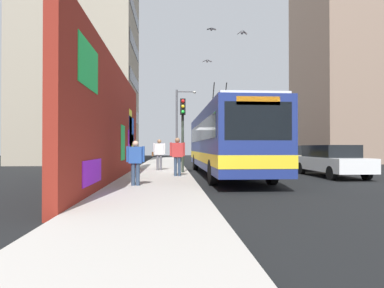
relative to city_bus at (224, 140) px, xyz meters
The scene contains 16 objects.
ground_plane 2.85m from the city_bus, 55.96° to the left, with size 80.00×80.00×0.00m, color black.
sidewalk_slab 4.02m from the city_bus, 70.32° to the left, with size 48.00×3.20×0.15m, color #ADA8A0.
graffiti_wall 5.85m from the city_bus, 117.71° to the left, with size 14.12×0.32×4.95m.
building_far_left 19.41m from the city_bus, 39.67° to the left, with size 8.29×9.79×21.61m.
building_far_right 22.35m from the city_bus, 47.18° to the right, with size 9.15×9.02×20.42m.
city_bus is the anchor object (origin of this frame).
parked_car_white 5.38m from the city_bus, 100.15° to the right, with size 4.87×1.85×1.58m.
parked_car_champagne 6.86m from the city_bus, 50.03° to the right, with size 4.57×1.85×1.58m.
parked_car_red 11.30m from the city_bus, 27.52° to the right, with size 4.27×1.75×1.58m.
parked_car_navy 16.26m from the city_bus, 18.68° to the right, with size 4.86×1.74×1.58m.
pedestrian_midblock 4.08m from the city_bus, 58.59° to the left, with size 0.24×0.78×1.78m.
pedestrian_near_wall 6.55m from the city_bus, 141.95° to the left, with size 0.22×0.64×1.55m.
pedestrian_at_curb 3.05m from the city_bus, 123.80° to the left, with size 0.24×0.70×1.76m.
traffic_light 2.35m from the city_bus, 83.01° to the left, with size 0.49×0.28×3.88m.
street_lamp 10.54m from the city_bus, 11.39° to the left, with size 0.44×1.72×6.15m.
flying_pigeons 5.92m from the city_bus, ahead, with size 2.71×2.10×2.03m.
Camera 1 is at (-17.29, 1.01, 1.48)m, focal length 29.31 mm.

